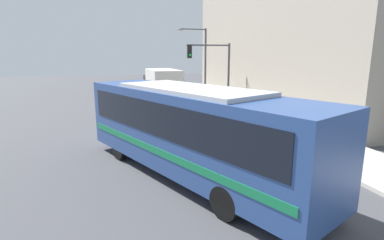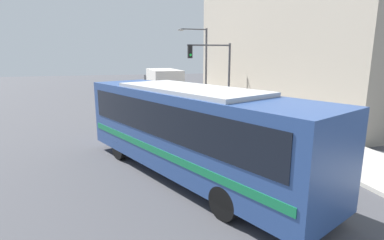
{
  "view_description": "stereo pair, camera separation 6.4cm",
  "coord_description": "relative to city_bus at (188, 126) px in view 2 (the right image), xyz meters",
  "views": [
    {
      "loc": [
        -3.61,
        -9.81,
        4.31
      ],
      "look_at": [
        0.17,
        3.06,
        1.4
      ],
      "focal_mm": 28.0,
      "sensor_mm": 36.0,
      "label": 1
    },
    {
      "loc": [
        -3.55,
        -9.82,
        4.31
      ],
      "look_at": [
        0.17,
        3.06,
        1.4
      ],
      "focal_mm": 28.0,
      "sensor_mm": 36.0,
      "label": 2
    }
  ],
  "objects": [
    {
      "name": "delivery_truck",
      "position": [
        2.42,
        18.08,
        -0.21
      ],
      "size": [
        2.44,
        8.02,
        3.05
      ],
      "color": "silver",
      "rests_on": "ground_plane"
    },
    {
      "name": "ground_plane",
      "position": [
        0.83,
        -0.06,
        -1.87
      ],
      "size": [
        120.0,
        120.0,
        0.0
      ],
      "primitive_type": "plane",
      "color": "#47474C"
    },
    {
      "name": "building_facade",
      "position": [
        11.73,
        12.89,
        3.78
      ],
      "size": [
        6.0,
        23.9,
        11.3
      ],
      "color": "#9E9384",
      "rests_on": "ground_plane"
    },
    {
      "name": "fire_hydrant",
      "position": [
        5.93,
        4.72,
        -1.37
      ],
      "size": [
        0.25,
        0.34,
        0.71
      ],
      "color": "red",
      "rests_on": "sidewalk"
    },
    {
      "name": "city_bus",
      "position": [
        0.0,
        0.0,
        0.0
      ],
      "size": [
        6.46,
        10.72,
        3.25
      ],
      "rotation": [
        0.0,
        0.0,
        0.4
      ],
      "color": "#2D4C8C",
      "rests_on": "ground_plane"
    },
    {
      "name": "sidewalk",
      "position": [
        7.03,
        19.94,
        -1.8
      ],
      "size": [
        3.39,
        70.0,
        0.14
      ],
      "color": "#B7B2A8",
      "rests_on": "ground_plane"
    },
    {
      "name": "street_lamp",
      "position": [
        5.78,
        16.32,
        2.21
      ],
      "size": [
        2.74,
        0.28,
        6.51
      ],
      "color": "#47474C",
      "rests_on": "sidewalk"
    },
    {
      "name": "traffic_light_pole",
      "position": [
        4.93,
        10.72,
        1.74
      ],
      "size": [
        3.28,
        0.35,
        5.01
      ],
      "color": "#47474C",
      "rests_on": "sidewalk"
    }
  ]
}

